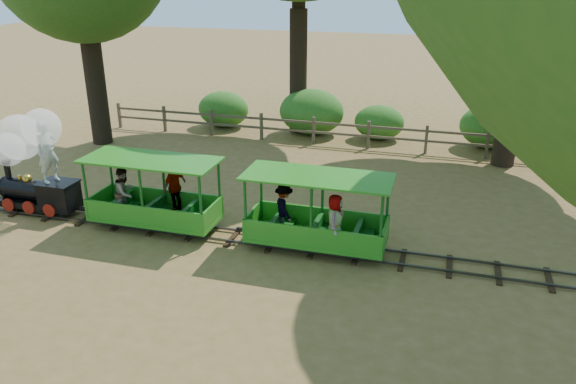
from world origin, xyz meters
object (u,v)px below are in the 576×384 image
(locomotive, at_px, (28,153))
(carriage_rear, at_px, (312,220))
(carriage_front, at_px, (152,198))
(fence, at_px, (341,131))

(locomotive, height_order, carriage_rear, locomotive)
(locomotive, xyz_separation_m, carriage_rear, (7.52, -0.11, -0.84))
(locomotive, height_order, carriage_front, locomotive)
(locomotive, distance_m, fence, 10.35)
(locomotive, xyz_separation_m, carriage_front, (3.48, -0.05, -0.80))
(locomotive, bearing_deg, carriage_rear, -0.83)
(carriage_front, relative_size, carriage_rear, 1.00)
(locomotive, relative_size, fence, 0.16)
(locomotive, distance_m, carriage_rear, 7.57)
(locomotive, height_order, fence, locomotive)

